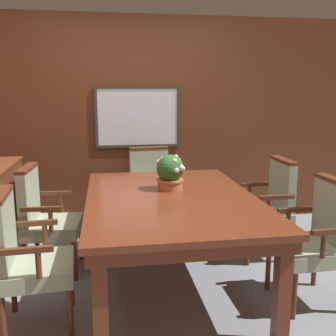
{
  "coord_description": "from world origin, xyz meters",
  "views": [
    {
      "loc": [
        -0.36,
        -2.93,
        1.6
      ],
      "look_at": [
        0.14,
        0.23,
        0.97
      ],
      "focal_mm": 42.0,
      "sensor_mm": 36.0,
      "label": 1
    }
  ],
  "objects_px": {
    "chair_head_far": "(151,186)",
    "chair_left_near": "(25,255)",
    "potted_plant": "(170,172)",
    "chair_right_near": "(317,236)",
    "dining_table": "(171,207)",
    "chair_right_far": "(269,203)",
    "chair_left_far": "(44,215)"
  },
  "relations": [
    {
      "from": "chair_head_far",
      "to": "chair_left_near",
      "type": "bearing_deg",
      "value": -126.0
    },
    {
      "from": "chair_head_far",
      "to": "potted_plant",
      "type": "bearing_deg",
      "value": -93.56
    },
    {
      "from": "chair_head_far",
      "to": "chair_right_near",
      "type": "distance_m",
      "value": 2.06
    },
    {
      "from": "chair_left_near",
      "to": "potted_plant",
      "type": "height_order",
      "value": "potted_plant"
    },
    {
      "from": "chair_head_far",
      "to": "chair_left_near",
      "type": "relative_size",
      "value": 1.0
    },
    {
      "from": "chair_head_far",
      "to": "dining_table",
      "type": "bearing_deg",
      "value": -95.1
    },
    {
      "from": "dining_table",
      "to": "chair_left_near",
      "type": "height_order",
      "value": "chair_left_near"
    },
    {
      "from": "chair_head_far",
      "to": "potted_plant",
      "type": "distance_m",
      "value": 1.2
    },
    {
      "from": "chair_right_far",
      "to": "potted_plant",
      "type": "height_order",
      "value": "potted_plant"
    },
    {
      "from": "chair_left_near",
      "to": "chair_right_near",
      "type": "relative_size",
      "value": 1.0
    },
    {
      "from": "chair_head_far",
      "to": "potted_plant",
      "type": "height_order",
      "value": "potted_plant"
    },
    {
      "from": "chair_head_far",
      "to": "chair_right_far",
      "type": "bearing_deg",
      "value": -45.26
    },
    {
      "from": "dining_table",
      "to": "chair_left_near",
      "type": "bearing_deg",
      "value": -158.08
    },
    {
      "from": "chair_left_near",
      "to": "chair_right_far",
      "type": "bearing_deg",
      "value": -70.65
    },
    {
      "from": "dining_table",
      "to": "chair_left_near",
      "type": "relative_size",
      "value": 2.05
    },
    {
      "from": "chair_left_near",
      "to": "chair_right_near",
      "type": "height_order",
      "value": "same"
    },
    {
      "from": "dining_table",
      "to": "chair_left_near",
      "type": "xyz_separation_m",
      "value": [
        -1.06,
        -0.43,
        -0.16
      ]
    },
    {
      "from": "dining_table",
      "to": "chair_right_far",
      "type": "height_order",
      "value": "chair_right_far"
    },
    {
      "from": "chair_left_far",
      "to": "potted_plant",
      "type": "relative_size",
      "value": 3.2
    },
    {
      "from": "dining_table",
      "to": "chair_left_near",
      "type": "distance_m",
      "value": 1.15
    },
    {
      "from": "chair_left_far",
      "to": "chair_right_near",
      "type": "bearing_deg",
      "value": -107.79
    },
    {
      "from": "chair_left_near",
      "to": "chair_left_far",
      "type": "bearing_deg",
      "value": -3.54
    },
    {
      "from": "chair_right_far",
      "to": "chair_right_near",
      "type": "xyz_separation_m",
      "value": [
        0.0,
        -0.88,
        0.0
      ]
    },
    {
      "from": "chair_left_far",
      "to": "chair_left_near",
      "type": "xyz_separation_m",
      "value": [
        0.0,
        -0.86,
        0.0
      ]
    },
    {
      "from": "chair_left_near",
      "to": "dining_table",
      "type": "bearing_deg",
      "value": -71.75
    },
    {
      "from": "dining_table",
      "to": "chair_left_far",
      "type": "distance_m",
      "value": 1.16
    },
    {
      "from": "chair_right_near",
      "to": "potted_plant",
      "type": "xyz_separation_m",
      "value": [
        -1.02,
        0.63,
        0.4
      ]
    },
    {
      "from": "dining_table",
      "to": "chair_right_far",
      "type": "xyz_separation_m",
      "value": [
        1.05,
        0.47,
        -0.16
      ]
    },
    {
      "from": "dining_table",
      "to": "potted_plant",
      "type": "relative_size",
      "value": 6.55
    },
    {
      "from": "chair_left_near",
      "to": "potted_plant",
      "type": "relative_size",
      "value": 3.2
    },
    {
      "from": "chair_right_near",
      "to": "chair_right_far",
      "type": "bearing_deg",
      "value": 178.67
    },
    {
      "from": "potted_plant",
      "to": "chair_head_far",
      "type": "bearing_deg",
      "value": 91.82
    }
  ]
}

